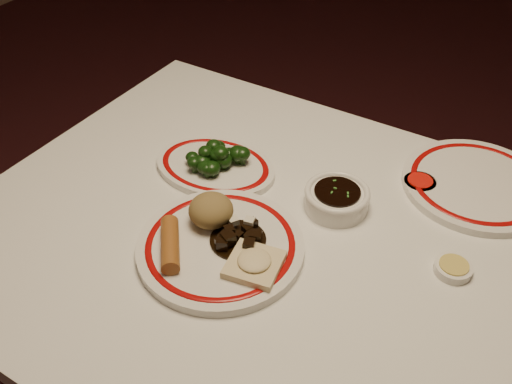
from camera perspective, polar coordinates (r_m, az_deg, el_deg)
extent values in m
cube|color=white|center=(1.05, 3.10, -5.70)|extent=(1.20, 0.90, 0.04)
cylinder|color=black|center=(1.76, -6.53, 0.24)|extent=(0.06, 0.06, 0.71)
cylinder|color=white|center=(1.01, -3.56, -5.53)|extent=(0.37, 0.37, 0.02)
torus|color=#950807|center=(1.01, -3.59, -5.17)|extent=(0.32, 0.32, 0.00)
ellipsoid|color=olive|center=(1.03, -4.53, -1.84)|extent=(0.08, 0.08, 0.06)
cylinder|color=#985B25|center=(0.99, -8.59, -5.19)|extent=(0.10, 0.11, 0.03)
cube|color=beige|center=(0.96, -0.17, -7.25)|extent=(0.10, 0.10, 0.01)
ellipsoid|color=beige|center=(0.95, -0.17, -6.84)|extent=(0.06, 0.06, 0.02)
cylinder|color=black|center=(1.01, -1.82, -4.80)|extent=(0.10, 0.10, 0.00)
cube|color=black|center=(1.00, -0.42, -4.55)|extent=(0.02, 0.02, 0.02)
cube|color=black|center=(0.98, -3.35, -5.14)|extent=(0.03, 0.03, 0.02)
cube|color=black|center=(0.99, -3.11, -4.60)|extent=(0.02, 0.02, 0.02)
cube|color=black|center=(1.00, -1.77, -4.39)|extent=(0.02, 0.02, 0.01)
cube|color=black|center=(1.01, -0.85, -3.74)|extent=(0.02, 0.02, 0.02)
cube|color=black|center=(1.02, -0.34, -3.13)|extent=(0.02, 0.02, 0.02)
cube|color=black|center=(0.99, -2.79, -4.67)|extent=(0.03, 0.03, 0.02)
cube|color=black|center=(0.99, -3.63, -5.03)|extent=(0.02, 0.02, 0.01)
cube|color=black|center=(1.00, -0.01, -4.50)|extent=(0.03, 0.03, 0.02)
cube|color=black|center=(0.98, -0.69, -5.34)|extent=(0.03, 0.03, 0.02)
cube|color=black|center=(1.00, -2.70, -3.90)|extent=(0.02, 0.02, 0.02)
cube|color=beige|center=(1.02, -2.29, -2.87)|extent=(0.02, 0.02, 0.01)
cube|color=beige|center=(1.01, -0.65, -2.97)|extent=(0.02, 0.02, 0.01)
torus|color=#950807|center=(1.18, -4.11, 2.79)|extent=(0.25, 0.25, 0.00)
cylinder|color=#23471C|center=(1.18, -1.37, 3.17)|extent=(0.01, 0.01, 0.02)
ellipsoid|color=black|center=(1.17, -1.39, 3.87)|extent=(0.03, 0.03, 0.03)
cylinder|color=#23471C|center=(1.18, -4.26, 2.98)|extent=(0.01, 0.01, 0.01)
ellipsoid|color=black|center=(1.17, -4.29, 3.59)|extent=(0.03, 0.03, 0.03)
cylinder|color=#23471C|center=(1.17, -3.25, 2.59)|extent=(0.01, 0.01, 0.01)
ellipsoid|color=black|center=(1.16, -3.28, 3.19)|extent=(0.04, 0.04, 0.03)
cylinder|color=#23471C|center=(1.18, -4.29, 2.96)|extent=(0.01, 0.01, 0.02)
ellipsoid|color=black|center=(1.16, -4.33, 3.69)|extent=(0.04, 0.04, 0.03)
cylinder|color=#23471C|center=(1.16, -6.03, 2.26)|extent=(0.01, 0.01, 0.01)
ellipsoid|color=black|center=(1.16, -6.07, 2.78)|extent=(0.03, 0.03, 0.02)
cylinder|color=#23471C|center=(1.18, -4.58, 3.13)|extent=(0.01, 0.01, 0.01)
ellipsoid|color=black|center=(1.17, -4.62, 3.82)|extent=(0.04, 0.04, 0.03)
cylinder|color=#23471C|center=(1.16, -6.17, 2.34)|extent=(0.01, 0.01, 0.01)
ellipsoid|color=black|center=(1.15, -6.22, 2.97)|extent=(0.03, 0.03, 0.02)
cylinder|color=#23471C|center=(1.18, -1.83, 3.19)|extent=(0.01, 0.01, 0.01)
ellipsoid|color=black|center=(1.17, -1.85, 3.88)|extent=(0.04, 0.04, 0.03)
cylinder|color=#23471C|center=(1.16, -5.05, 1.94)|extent=(0.01, 0.01, 0.01)
ellipsoid|color=black|center=(1.15, -5.09, 2.50)|extent=(0.03, 0.03, 0.03)
cylinder|color=#23471C|center=(1.18, -4.26, 2.95)|extent=(0.01, 0.01, 0.01)
ellipsoid|color=black|center=(1.17, -4.29, 3.54)|extent=(0.04, 0.04, 0.03)
cylinder|color=#23471C|center=(1.17, -5.39, 2.43)|extent=(0.01, 0.01, 0.01)
ellipsoid|color=black|center=(1.16, -5.44, 3.08)|extent=(0.04, 0.04, 0.03)
cylinder|color=#23471C|center=(1.15, -4.44, 1.79)|extent=(0.01, 0.01, 0.01)
ellipsoid|color=black|center=(1.14, -4.48, 2.38)|extent=(0.04, 0.04, 0.03)
cylinder|color=#23471C|center=(1.21, -3.77, 3.99)|extent=(0.01, 0.01, 0.01)
ellipsoid|color=black|center=(1.20, -3.80, 4.53)|extent=(0.03, 0.03, 0.02)
cylinder|color=#23471C|center=(1.18, -6.36, 2.98)|extent=(0.01, 0.01, 0.01)
ellipsoid|color=black|center=(1.18, -6.40, 3.48)|extent=(0.03, 0.03, 0.02)
cylinder|color=#23471C|center=(1.17, -3.60, 2.66)|extent=(0.01, 0.01, 0.01)
ellipsoid|color=black|center=(1.16, -3.63, 3.32)|extent=(0.04, 0.04, 0.03)
cylinder|color=#23471C|center=(1.18, -2.73, 3.22)|extent=(0.01, 0.01, 0.01)
ellipsoid|color=black|center=(1.18, -2.75, 3.79)|extent=(0.03, 0.03, 0.03)
cylinder|color=#23471C|center=(1.15, -4.89, 1.80)|extent=(0.01, 0.01, 0.01)
ellipsoid|color=black|center=(1.14, -4.93, 2.38)|extent=(0.03, 0.03, 0.02)
cylinder|color=#23471C|center=(1.18, -3.76, 2.87)|extent=(0.01, 0.01, 0.01)
ellipsoid|color=black|center=(1.17, -3.80, 3.50)|extent=(0.04, 0.04, 0.03)
ellipsoid|color=black|center=(1.17, -4.26, 4.64)|extent=(0.03, 0.03, 0.03)
ellipsoid|color=black|center=(1.15, -3.95, 3.72)|extent=(0.03, 0.03, 0.02)
ellipsoid|color=black|center=(1.15, -5.10, 4.03)|extent=(0.03, 0.03, 0.02)
ellipsoid|color=black|center=(1.15, -3.57, 3.95)|extent=(0.03, 0.03, 0.03)
ellipsoid|color=black|center=(1.16, -3.79, 4.18)|extent=(0.03, 0.03, 0.02)
cylinder|color=white|center=(1.10, 8.05, -0.79)|extent=(0.12, 0.12, 0.04)
cylinder|color=black|center=(1.08, 8.15, 0.04)|extent=(0.09, 0.09, 0.00)
cylinder|color=white|center=(1.19, 16.03, 0.77)|extent=(0.06, 0.06, 0.02)
cylinder|color=red|center=(1.18, 16.11, 1.12)|extent=(0.05, 0.05, 0.00)
cylinder|color=white|center=(1.03, 19.09, -7.25)|extent=(0.06, 0.06, 0.02)
cylinder|color=#CDB654|center=(1.03, 19.21, -6.89)|extent=(0.05, 0.05, 0.00)
cylinder|color=white|center=(1.22, 21.18, 0.71)|extent=(0.34, 0.34, 0.02)
torus|color=#950807|center=(1.22, 21.27, 1.00)|extent=(0.29, 0.29, 0.00)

